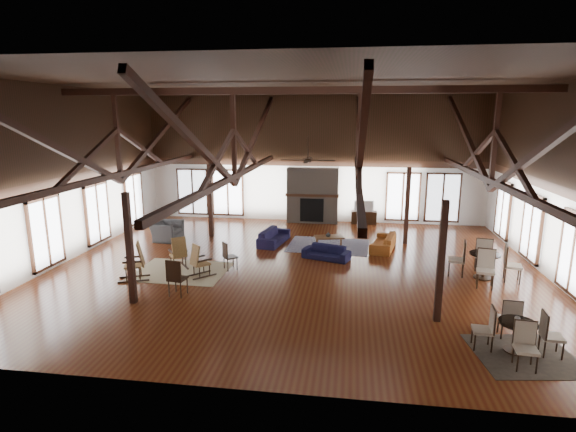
# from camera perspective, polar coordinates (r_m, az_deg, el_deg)

# --- Properties ---
(floor) EXTENTS (16.00, 16.00, 0.00)m
(floor) POSITION_cam_1_polar(r_m,az_deg,el_deg) (15.21, 0.88, -6.53)
(floor) COLOR #562912
(floor) RESTS_ON ground
(ceiling) EXTENTS (16.00, 14.00, 0.02)m
(ceiling) POSITION_cam_1_polar(r_m,az_deg,el_deg) (14.40, 0.96, 16.64)
(ceiling) COLOR black
(ceiling) RESTS_ON wall_back
(wall_back) EXTENTS (16.00, 0.02, 6.00)m
(wall_back) POSITION_cam_1_polar(r_m,az_deg,el_deg) (21.42, 3.27, 7.27)
(wall_back) COLOR silver
(wall_back) RESTS_ON floor
(wall_front) EXTENTS (16.00, 0.02, 6.00)m
(wall_front) POSITION_cam_1_polar(r_m,az_deg,el_deg) (7.73, -5.55, -2.33)
(wall_front) COLOR silver
(wall_front) RESTS_ON floor
(wall_left) EXTENTS (0.02, 14.00, 6.00)m
(wall_left) POSITION_cam_1_polar(r_m,az_deg,el_deg) (17.40, -26.32, 4.75)
(wall_left) COLOR silver
(wall_left) RESTS_ON floor
(wall_right) EXTENTS (0.02, 14.00, 6.00)m
(wall_right) POSITION_cam_1_polar(r_m,az_deg,el_deg) (15.68, 31.40, 3.49)
(wall_right) COLOR silver
(wall_right) RESTS_ON floor
(roof_truss) EXTENTS (15.60, 14.07, 3.14)m
(roof_truss) POSITION_cam_1_polar(r_m,az_deg,el_deg) (14.40, 0.93, 8.80)
(roof_truss) COLOR black
(roof_truss) RESTS_ON wall_back
(post_grid) EXTENTS (8.16, 7.16, 3.05)m
(post_grid) POSITION_cam_1_polar(r_m,az_deg,el_deg) (14.78, 0.90, -0.94)
(post_grid) COLOR black
(post_grid) RESTS_ON floor
(fireplace) EXTENTS (2.50, 0.69, 2.60)m
(fireplace) POSITION_cam_1_polar(r_m,az_deg,el_deg) (21.32, 3.13, 2.60)
(fireplace) COLOR #6F6254
(fireplace) RESTS_ON floor
(ceiling_fan) EXTENTS (1.60, 1.60, 0.75)m
(ceiling_fan) POSITION_cam_1_polar(r_m,az_deg,el_deg) (13.38, 2.54, 7.22)
(ceiling_fan) COLOR black
(ceiling_fan) RESTS_ON roof_truss
(sofa_navy_front) EXTENTS (1.78, 1.15, 0.48)m
(sofa_navy_front) POSITION_cam_1_polar(r_m,az_deg,el_deg) (16.06, 4.88, -4.62)
(sofa_navy_front) COLOR black
(sofa_navy_front) RESTS_ON floor
(sofa_navy_left) EXTENTS (2.04, 1.10, 0.57)m
(sofa_navy_left) POSITION_cam_1_polar(r_m,az_deg,el_deg) (17.91, -1.80, -2.62)
(sofa_navy_left) COLOR black
(sofa_navy_left) RESTS_ON floor
(sofa_orange) EXTENTS (2.07, 1.16, 0.57)m
(sofa_orange) POSITION_cam_1_polar(r_m,az_deg,el_deg) (17.54, 12.01, -3.23)
(sofa_orange) COLOR #97501D
(sofa_orange) RESTS_ON floor
(coffee_table) EXTENTS (1.21, 0.81, 0.42)m
(coffee_table) POSITION_cam_1_polar(r_m,az_deg,el_deg) (17.49, 5.24, -2.76)
(coffee_table) COLOR brown
(coffee_table) RESTS_ON floor
(vase) EXTENTS (0.24, 0.24, 0.20)m
(vase) POSITION_cam_1_polar(r_m,az_deg,el_deg) (17.37, 5.12, -2.33)
(vase) COLOR #B2B2B2
(vase) RESTS_ON coffee_table
(armchair) EXTENTS (1.24, 1.10, 0.76)m
(armchair) POSITION_cam_1_polar(r_m,az_deg,el_deg) (19.02, -15.12, -1.86)
(armchair) COLOR #303032
(armchair) RESTS_ON floor
(side_table_lamp) EXTENTS (0.41, 0.41, 1.05)m
(side_table_lamp) POSITION_cam_1_polar(r_m,az_deg,el_deg) (19.98, -16.06, -1.18)
(side_table_lamp) COLOR black
(side_table_lamp) RESTS_ON floor
(rocking_chair_a) EXTENTS (0.87, 0.94, 1.09)m
(rocking_chair_a) POSITION_cam_1_polar(r_m,az_deg,el_deg) (15.41, -13.71, -4.64)
(rocking_chair_a) COLOR olive
(rocking_chair_a) RESTS_ON floor
(rocking_chair_b) EXTENTS (0.88, 0.90, 1.06)m
(rocking_chair_b) POSITION_cam_1_polar(r_m,az_deg,el_deg) (14.48, -11.30, -5.70)
(rocking_chair_b) COLOR olive
(rocking_chair_b) RESTS_ON floor
(rocking_chair_c) EXTENTS (1.05, 0.80, 1.20)m
(rocking_chair_c) POSITION_cam_1_polar(r_m,az_deg,el_deg) (14.72, -18.65, -5.55)
(rocking_chair_c) COLOR olive
(rocking_chair_c) RESTS_ON floor
(side_chair_a) EXTENTS (0.56, 0.56, 0.95)m
(side_chair_a) POSITION_cam_1_polar(r_m,az_deg,el_deg) (14.94, -7.66, -4.78)
(side_chair_a) COLOR black
(side_chair_a) RESTS_ON floor
(side_chair_b) EXTENTS (0.52, 0.52, 1.09)m
(side_chair_b) POSITION_cam_1_polar(r_m,az_deg,el_deg) (13.04, -14.09, -7.29)
(side_chair_b) COLOR black
(side_chair_b) RESTS_ON floor
(cafe_table_near) EXTENTS (1.84, 1.84, 0.95)m
(cafe_table_near) POSITION_cam_1_polar(r_m,az_deg,el_deg) (11.07, 27.09, -12.90)
(cafe_table_near) COLOR black
(cafe_table_near) RESTS_ON floor
(cafe_table_far) EXTENTS (2.20, 2.20, 1.12)m
(cafe_table_far) POSITION_cam_1_polar(r_m,az_deg,el_deg) (15.33, 23.66, -5.26)
(cafe_table_far) COLOR black
(cafe_table_far) RESTS_ON floor
(cup_near) EXTENTS (0.15, 0.15, 0.09)m
(cup_near) POSITION_cam_1_polar(r_m,az_deg,el_deg) (11.01, 27.11, -11.57)
(cup_near) COLOR #B2B2B2
(cup_near) RESTS_ON cafe_table_near
(cup_far) EXTENTS (0.13, 0.13, 0.09)m
(cup_far) POSITION_cam_1_polar(r_m,az_deg,el_deg) (15.27, 23.45, -4.16)
(cup_far) COLOR #B2B2B2
(cup_far) RESTS_ON cafe_table_far
(tv_console) EXTENTS (1.18, 0.44, 0.59)m
(tv_console) POSITION_cam_1_polar(r_m,az_deg,el_deg) (21.53, 9.61, -0.16)
(tv_console) COLOR black
(tv_console) RESTS_ON floor
(television) EXTENTS (0.90, 0.19, 0.51)m
(television) POSITION_cam_1_polar(r_m,az_deg,el_deg) (21.42, 9.59, 1.28)
(television) COLOR #B2B2B2
(television) RESTS_ON tv_console
(rug_tan) EXTENTS (3.00, 2.38, 0.01)m
(rug_tan) POSITION_cam_1_polar(r_m,az_deg,el_deg) (15.23, -13.41, -6.84)
(rug_tan) COLOR tan
(rug_tan) RESTS_ON floor
(rug_navy) EXTENTS (3.22, 2.50, 0.01)m
(rug_navy) POSITION_cam_1_polar(r_m,az_deg,el_deg) (17.74, 5.14, -3.75)
(rug_navy) COLOR #1A1A49
(rug_navy) RESTS_ON floor
(rug_dark) EXTENTS (2.28, 2.12, 0.01)m
(rug_dark) POSITION_cam_1_polar(r_m,az_deg,el_deg) (11.20, 27.80, -15.36)
(rug_dark) COLOR black
(rug_dark) RESTS_ON floor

